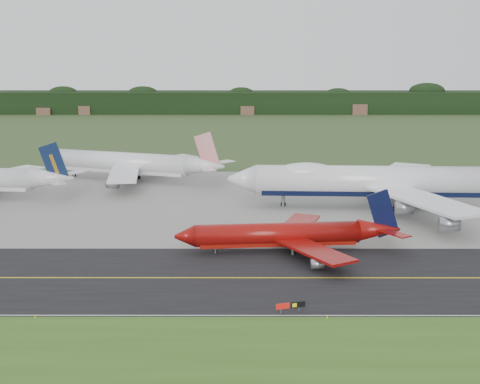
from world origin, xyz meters
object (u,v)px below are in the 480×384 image
jet_red_737 (290,235)px  taxiway_sign (290,305)px  jet_star_tail (131,164)px  jet_ba_747 (382,181)px

jet_red_737 → taxiway_sign: size_ratio=9.92×
jet_red_737 → taxiway_sign: jet_red_737 is taller
jet_star_tail → taxiway_sign: jet_star_tail is taller
jet_ba_747 → jet_star_tail: jet_ba_747 is taller
jet_ba_747 → taxiway_sign: jet_ba_747 is taller
jet_red_737 → jet_star_tail: bearing=121.2°
jet_ba_747 → jet_red_737: (-23.57, -33.64, -3.19)m
jet_ba_747 → jet_red_737: size_ratio=1.77×
jet_ba_747 → taxiway_sign: 67.78m
taxiway_sign → jet_star_tail: bearing=111.7°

